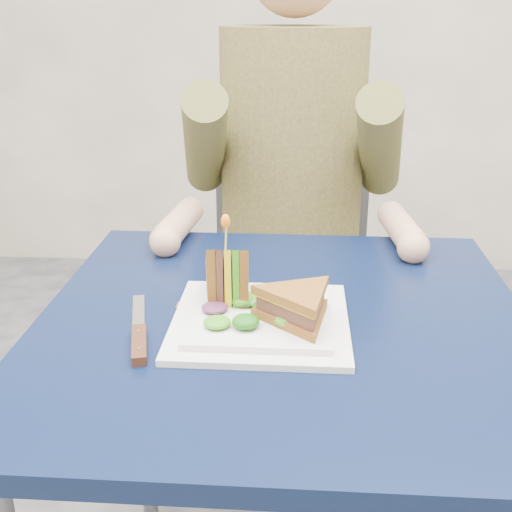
# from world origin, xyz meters

# --- Properties ---
(table) EXTENTS (0.75, 0.75, 0.73)m
(table) POSITION_xyz_m (0.00, 0.00, 0.65)
(table) COLOR black
(table) RESTS_ON ground
(chair) EXTENTS (0.42, 0.40, 0.93)m
(chair) POSITION_xyz_m (0.00, 0.73, 0.54)
(chair) COLOR #47474C
(chair) RESTS_ON ground
(diner) EXTENTS (0.54, 0.59, 0.74)m
(diner) POSITION_xyz_m (-0.00, 0.62, 0.91)
(diner) COLOR brown
(diner) RESTS_ON chair
(plate) EXTENTS (0.26, 0.26, 0.02)m
(plate) POSITION_xyz_m (-0.03, -0.03, 0.74)
(plate) COLOR white
(plate) RESTS_ON table
(sandwich_flat) EXTENTS (0.20, 0.20, 0.05)m
(sandwich_flat) POSITION_xyz_m (0.02, -0.05, 0.78)
(sandwich_flat) COLOR brown
(sandwich_flat) RESTS_ON plate
(sandwich_upright) EXTENTS (0.09, 0.14, 0.14)m
(sandwich_upright) POSITION_xyz_m (-0.09, 0.02, 0.78)
(sandwich_upright) COLOR brown
(sandwich_upright) RESTS_ON plate
(fork) EXTENTS (0.02, 0.18, 0.01)m
(fork) POSITION_xyz_m (-0.16, -0.03, 0.73)
(fork) COLOR silver
(fork) RESTS_ON table
(knife) EXTENTS (0.07, 0.22, 0.02)m
(knife) POSITION_xyz_m (-0.20, -0.09, 0.74)
(knife) COLOR silver
(knife) RESTS_ON table
(toothpick) EXTENTS (0.01, 0.01, 0.06)m
(toothpick) POSITION_xyz_m (-0.09, 0.02, 0.85)
(toothpick) COLOR tan
(toothpick) RESTS_ON sandwich_upright
(toothpick_frill) EXTENTS (0.01, 0.01, 0.02)m
(toothpick_frill) POSITION_xyz_m (-0.09, 0.02, 0.88)
(toothpick_frill) COLOR orange
(toothpick_frill) RESTS_ON sandwich_upright
(lettuce_spill) EXTENTS (0.15, 0.13, 0.02)m
(lettuce_spill) POSITION_xyz_m (-0.03, -0.02, 0.76)
(lettuce_spill) COLOR #337A14
(lettuce_spill) RESTS_ON plate
(onion_ring) EXTENTS (0.04, 0.04, 0.02)m
(onion_ring) POSITION_xyz_m (-0.02, -0.02, 0.77)
(onion_ring) COLOR #9E4C7A
(onion_ring) RESTS_ON plate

